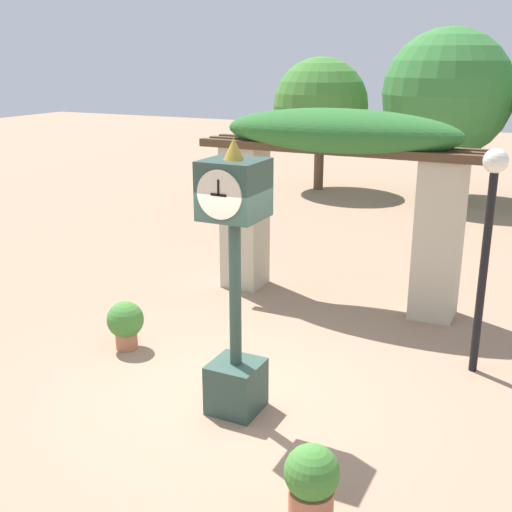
% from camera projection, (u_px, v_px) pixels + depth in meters
% --- Properties ---
extents(ground_plane, '(60.00, 60.00, 0.00)m').
position_uv_depth(ground_plane, '(232.00, 395.00, 7.49)').
color(ground_plane, '#9E7A60').
extents(pedestal_clock, '(0.60, 0.64, 3.02)m').
position_uv_depth(pedestal_clock, '(235.00, 277.00, 6.72)').
color(pedestal_clock, '#2D473D').
rests_on(pedestal_clock, ground).
extents(pergola, '(4.44, 1.24, 3.04)m').
position_uv_depth(pergola, '(337.00, 168.00, 9.82)').
color(pergola, '#BCB299').
rests_on(pergola, ground).
extents(potted_plant_near_left, '(0.49, 0.49, 0.67)m').
position_uv_depth(potted_plant_near_left, '(126.00, 323.00, 8.58)').
color(potted_plant_near_left, '#B26B4C').
rests_on(potted_plant_near_left, ground).
extents(potted_plant_near_right, '(0.47, 0.47, 0.73)m').
position_uv_depth(potted_plant_near_right, '(312.00, 482.00, 5.34)').
color(potted_plant_near_right, '#B26B4C').
rests_on(potted_plant_near_right, ground).
extents(lamp_post, '(0.29, 0.29, 2.79)m').
position_uv_depth(lamp_post, '(489.00, 221.00, 7.51)').
color(lamp_post, black).
rests_on(lamp_post, ground).
extents(tree_line, '(9.29, 3.42, 4.54)m').
position_uv_depth(tree_line, '(442.00, 100.00, 17.08)').
color(tree_line, brown).
rests_on(tree_line, ground).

